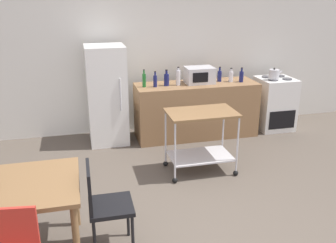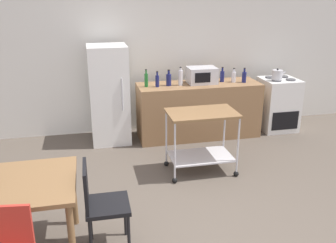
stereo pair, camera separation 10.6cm
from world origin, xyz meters
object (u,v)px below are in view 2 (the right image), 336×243
at_px(bottle_sparkling_water, 244,77).
at_px(chair_black, 100,201).
at_px(refrigerator, 109,95).
at_px(bottle_vinegar, 234,77).
at_px(stove_oven, 278,104).
at_px(bottle_soy_sauce, 180,77).
at_px(kitchen_cart, 201,132).
at_px(bottle_soda, 222,76).
at_px(kettle, 277,75).
at_px(bottle_olive_oil, 146,80).
at_px(bottle_sesame_oil, 157,81).
at_px(microwave, 202,75).
at_px(bottle_hot_sauce, 169,79).

bearing_deg(bottle_sparkling_water, chair_black, -134.26).
bearing_deg(refrigerator, bottle_vinegar, -3.23).
distance_m(stove_oven, bottle_vinegar, 1.02).
bearing_deg(bottle_soy_sauce, kitchen_cart, -91.35).
distance_m(bottle_soda, kettle, 0.93).
height_order(chair_black, stove_oven, stove_oven).
xyz_separation_m(bottle_soy_sauce, bottle_soda, (0.73, 0.08, -0.03)).
xyz_separation_m(chair_black, stove_oven, (3.19, 2.64, -0.07)).
xyz_separation_m(kitchen_cart, bottle_soda, (0.76, 1.32, 0.42)).
bearing_deg(bottle_vinegar, kitchen_cart, -126.65).
relative_size(stove_oven, bottle_soda, 3.76).
xyz_separation_m(bottle_olive_oil, kettle, (2.20, -0.07, -0.01)).
bearing_deg(stove_oven, bottle_sparkling_water, -172.87).
xyz_separation_m(chair_black, bottle_soy_sauce, (1.42, 2.59, 0.51)).
height_order(chair_black, kitchen_cart, chair_black).
height_order(bottle_sesame_oil, bottle_sparkling_water, bottle_sesame_oil).
xyz_separation_m(stove_oven, bottle_vinegar, (-0.87, -0.03, 0.54)).
height_order(refrigerator, bottle_olive_oil, refrigerator).
distance_m(stove_oven, bottle_olive_oil, 2.39).
bearing_deg(bottle_sesame_oil, bottle_soy_sauce, 3.62).
bearing_deg(kettle, bottle_vinegar, 175.03).
relative_size(bottle_soy_sauce, microwave, 0.64).
distance_m(refrigerator, bottle_vinegar, 2.05).
relative_size(bottle_hot_sauce, bottle_soda, 1.05).
bearing_deg(bottle_soy_sauce, bottle_soda, 6.24).
bearing_deg(bottle_hot_sauce, chair_black, -115.27).
height_order(bottle_hot_sauce, kettle, bottle_hot_sauce).
bearing_deg(kettle, refrigerator, 176.30).
bearing_deg(microwave, bottle_soda, 3.17).
bearing_deg(bottle_sesame_oil, kitchen_cart, -73.93).
distance_m(bottle_sesame_oil, kettle, 2.03).
xyz_separation_m(chair_black, bottle_vinegar, (2.33, 2.61, 0.47)).
bearing_deg(bottle_soy_sauce, bottle_sesame_oil, -176.38).
bearing_deg(bottle_hot_sauce, bottle_olive_oil, -179.94).
xyz_separation_m(microwave, bottle_vinegar, (0.53, -0.05, -0.04)).
height_order(bottle_sesame_oil, bottle_vinegar, bottle_sesame_oil).
xyz_separation_m(chair_black, refrigerator, (0.29, 2.72, 0.26)).
bearing_deg(bottle_sesame_oil, bottle_vinegar, 1.60).
height_order(stove_oven, kitchen_cart, stove_oven).
relative_size(bottle_sesame_oil, bottle_vinegar, 1.07).
xyz_separation_m(chair_black, kettle, (3.07, 2.54, 0.48)).
bearing_deg(chair_black, bottle_soda, -38.09).
height_order(kitchen_cart, bottle_olive_oil, bottle_olive_oil).
bearing_deg(chair_black, stove_oven, -49.68).
height_order(kitchen_cart, bottle_sesame_oil, bottle_sesame_oil).
distance_m(refrigerator, bottle_hot_sauce, 0.97).
height_order(stove_oven, bottle_soda, bottle_soda).
relative_size(bottle_soda, bottle_sparkling_water, 1.02).
xyz_separation_m(refrigerator, bottle_vinegar, (2.03, -0.11, 0.22)).
bearing_deg(chair_black, bottle_vinegar, -41.02).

